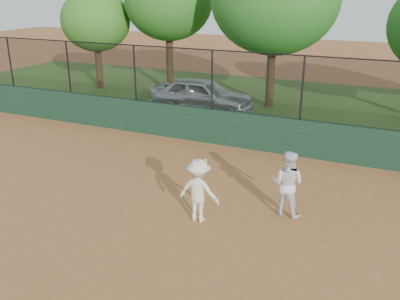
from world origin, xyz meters
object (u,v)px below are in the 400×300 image
at_px(player_second, 287,184).
at_px(tree_1, 168,1).
at_px(parked_car, 202,96).
at_px(player_main, 199,190).
at_px(tree_0, 95,21).

bearing_deg(player_second, tree_1, -45.85).
distance_m(parked_car, player_second, 9.30).
xyz_separation_m(player_main, tree_1, (-7.00, 11.71, 3.67)).
xyz_separation_m(player_second, player_main, (-1.76, -1.11, -0.05)).
bearing_deg(player_main, tree_1, 120.88).
bearing_deg(tree_1, player_second, -50.42).
bearing_deg(tree_0, player_second, -37.84).
distance_m(player_second, tree_0, 16.12).
distance_m(parked_car, player_main, 9.38).
relative_size(player_second, tree_0, 0.32).
bearing_deg(tree_0, parked_car, -18.11).
distance_m(parked_car, tree_0, 7.85).
bearing_deg(tree_0, tree_1, 12.55).
distance_m(player_second, player_main, 2.08).
bearing_deg(parked_car, tree_1, 43.43).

